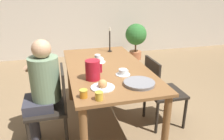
{
  "coord_description": "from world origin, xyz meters",
  "views": [
    {
      "loc": [
        -0.54,
        -2.31,
        1.64
      ],
      "look_at": [
        0.0,
        -0.25,
        0.83
      ],
      "focal_mm": 35.0,
      "sensor_mm": 36.0,
      "label": 1
    }
  ],
  "objects_px": {
    "teacup_near_person": "(123,72)",
    "potted_plant": "(136,37)",
    "wine_glass_water": "(98,59)",
    "serving_tray": "(139,83)",
    "bread_plate": "(103,86)",
    "chair_person_side": "(53,105)",
    "candlestick_tall": "(110,42)",
    "person_seated": "(42,85)",
    "teacup_across": "(99,60)",
    "jam_jar_red": "(99,96)",
    "red_pitcher": "(93,70)",
    "chair_opposite": "(160,90)",
    "jam_jar_amber": "(84,93)"
  },
  "relations": [
    {
      "from": "chair_person_side",
      "to": "person_seated",
      "type": "relative_size",
      "value": 0.74
    },
    {
      "from": "serving_tray",
      "to": "bread_plate",
      "type": "bearing_deg",
      "value": 177.38
    },
    {
      "from": "chair_person_side",
      "to": "potted_plant",
      "type": "distance_m",
      "value": 3.25
    },
    {
      "from": "teacup_near_person",
      "to": "bread_plate",
      "type": "bearing_deg",
      "value": -136.49
    },
    {
      "from": "red_pitcher",
      "to": "jam_jar_red",
      "type": "distance_m",
      "value": 0.44
    },
    {
      "from": "person_seated",
      "to": "candlestick_tall",
      "type": "distance_m",
      "value": 1.2
    },
    {
      "from": "person_seated",
      "to": "teacup_near_person",
      "type": "distance_m",
      "value": 0.85
    },
    {
      "from": "wine_glass_water",
      "to": "teacup_near_person",
      "type": "height_order",
      "value": "wine_glass_water"
    },
    {
      "from": "teacup_across",
      "to": "jam_jar_amber",
      "type": "xyz_separation_m",
      "value": [
        -0.31,
        -0.86,
        0.01
      ]
    },
    {
      "from": "teacup_near_person",
      "to": "potted_plant",
      "type": "xyz_separation_m",
      "value": [
        1.18,
        2.73,
        -0.26
      ]
    },
    {
      "from": "wine_glass_water",
      "to": "potted_plant",
      "type": "xyz_separation_m",
      "value": [
        1.42,
        2.57,
        -0.38
      ]
    },
    {
      "from": "chair_person_side",
      "to": "red_pitcher",
      "type": "distance_m",
      "value": 0.6
    },
    {
      "from": "chair_person_side",
      "to": "chair_opposite",
      "type": "distance_m",
      "value": 1.27
    },
    {
      "from": "chair_opposite",
      "to": "candlestick_tall",
      "type": "relative_size",
      "value": 2.49
    },
    {
      "from": "jam_jar_red",
      "to": "wine_glass_water",
      "type": "bearing_deg",
      "value": 79.62
    },
    {
      "from": "person_seated",
      "to": "red_pitcher",
      "type": "distance_m",
      "value": 0.56
    },
    {
      "from": "chair_person_side",
      "to": "candlestick_tall",
      "type": "height_order",
      "value": "candlestick_tall"
    },
    {
      "from": "bread_plate",
      "to": "chair_opposite",
      "type": "bearing_deg",
      "value": 26.4
    },
    {
      "from": "person_seated",
      "to": "jam_jar_red",
      "type": "bearing_deg",
      "value": -141.99
    },
    {
      "from": "wine_glass_water",
      "to": "teacup_across",
      "type": "xyz_separation_m",
      "value": [
        0.08,
        0.3,
        -0.12
      ]
    },
    {
      "from": "bread_plate",
      "to": "potted_plant",
      "type": "distance_m",
      "value": 3.34
    },
    {
      "from": "serving_tray",
      "to": "bread_plate",
      "type": "xyz_separation_m",
      "value": [
        -0.35,
        0.02,
        0.01
      ]
    },
    {
      "from": "jam_jar_red",
      "to": "person_seated",
      "type": "bearing_deg",
      "value": 128.01
    },
    {
      "from": "bread_plate",
      "to": "candlestick_tall",
      "type": "xyz_separation_m",
      "value": [
        0.36,
        1.15,
        0.11
      ]
    },
    {
      "from": "red_pitcher",
      "to": "serving_tray",
      "type": "bearing_deg",
      "value": -31.21
    },
    {
      "from": "wine_glass_water",
      "to": "serving_tray",
      "type": "distance_m",
      "value": 0.55
    },
    {
      "from": "teacup_near_person",
      "to": "candlestick_tall",
      "type": "xyz_separation_m",
      "value": [
        0.08,
        0.88,
        0.11
      ]
    },
    {
      "from": "person_seated",
      "to": "serving_tray",
      "type": "bearing_deg",
      "value": -114.82
    },
    {
      "from": "red_pitcher",
      "to": "teacup_across",
      "type": "relative_size",
      "value": 1.29
    },
    {
      "from": "jam_jar_red",
      "to": "candlestick_tall",
      "type": "height_order",
      "value": "candlestick_tall"
    },
    {
      "from": "person_seated",
      "to": "serving_tray",
      "type": "relative_size",
      "value": 3.95
    },
    {
      "from": "chair_person_side",
      "to": "wine_glass_water",
      "type": "relative_size",
      "value": 4.47
    },
    {
      "from": "chair_opposite",
      "to": "serving_tray",
      "type": "height_order",
      "value": "chair_opposite"
    },
    {
      "from": "jam_jar_amber",
      "to": "wine_glass_water",
      "type": "bearing_deg",
      "value": 67.37
    },
    {
      "from": "jam_jar_red",
      "to": "red_pitcher",
      "type": "bearing_deg",
      "value": 86.51
    },
    {
      "from": "wine_glass_water",
      "to": "chair_opposite",
      "type": "bearing_deg",
      "value": -1.42
    },
    {
      "from": "chair_person_side",
      "to": "candlestick_tall",
      "type": "bearing_deg",
      "value": -46.9
    },
    {
      "from": "wine_glass_water",
      "to": "potted_plant",
      "type": "distance_m",
      "value": 2.96
    },
    {
      "from": "chair_opposite",
      "to": "jam_jar_amber",
      "type": "distance_m",
      "value": 1.18
    },
    {
      "from": "jam_jar_amber",
      "to": "serving_tray",
      "type": "bearing_deg",
      "value": 12.72
    },
    {
      "from": "person_seated",
      "to": "wine_glass_water",
      "type": "xyz_separation_m",
      "value": [
        0.59,
        0.02,
        0.23
      ]
    },
    {
      "from": "teacup_across",
      "to": "jam_jar_red",
      "type": "relative_size",
      "value": 2.14
    },
    {
      "from": "jam_jar_amber",
      "to": "person_seated",
      "type": "bearing_deg",
      "value": 123.74
    },
    {
      "from": "person_seated",
      "to": "wine_glass_water",
      "type": "bearing_deg",
      "value": -88.46
    },
    {
      "from": "wine_glass_water",
      "to": "bread_plate",
      "type": "xyz_separation_m",
      "value": [
        -0.04,
        -0.42,
        -0.12
      ]
    },
    {
      "from": "teacup_near_person",
      "to": "teacup_across",
      "type": "bearing_deg",
      "value": 109.03
    },
    {
      "from": "teacup_near_person",
      "to": "bread_plate",
      "type": "height_order",
      "value": "bread_plate"
    },
    {
      "from": "serving_tray",
      "to": "jam_jar_red",
      "type": "bearing_deg",
      "value": -155.55
    },
    {
      "from": "chair_person_side",
      "to": "jam_jar_red",
      "type": "distance_m",
      "value": 0.78
    },
    {
      "from": "chair_opposite",
      "to": "person_seated",
      "type": "xyz_separation_m",
      "value": [
        -1.35,
        0.0,
        0.23
      ]
    }
  ]
}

